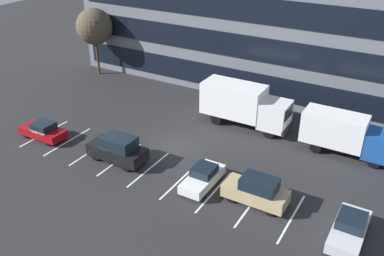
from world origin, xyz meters
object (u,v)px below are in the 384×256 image
Objects in this scene: suv_black at (118,149)px; sedan_maroon at (43,131)px; box_truck_white at (244,104)px; sedan_white at (203,177)px; box_truck_blue at (345,133)px; bare_tree at (94,27)px; suv_tan at (257,191)px; sedan_silver at (349,229)px.

sedan_maroon is at bearing -177.13° from suv_black.
box_truck_white reaches higher than sedan_white.
box_truck_blue is 29.58m from bare_tree.
box_truck_white is at bearing 98.00° from sedan_white.
bare_tree is (-25.56, 13.43, 4.66)m from suv_tan.
box_truck_white is 10.25m from sedan_white.
suv_black is (-14.84, -9.95, -0.82)m from box_truck_blue.
sedan_maroon is at bearing -141.64° from box_truck_white.
box_truck_blue is 0.92× the size of bare_tree.
suv_black is at bearing -146.17° from box_truck_blue.
bare_tree is (-31.69, 13.88, 4.87)m from sedan_silver.
suv_black is (-7.31, -0.44, 0.34)m from sedan_white.
box_truck_blue is 1.75× the size of sedan_white.
sedan_white is 0.97× the size of sedan_maroon.
box_truck_blue is at bearing -3.46° from box_truck_white.
sedan_maroon is (-22.71, -10.34, -1.14)m from box_truck_blue.
box_truck_white is 1.05× the size of bare_tree.
box_truck_blue is at bearing 51.60° from sedan_white.
suv_black is at bearing -44.44° from bare_tree.
suv_black is 20.44m from bare_tree.
sedan_silver is (11.57, -10.43, -1.38)m from box_truck_white.
sedan_maroon is (-15.17, -0.83, 0.02)m from sedan_white.
suv_tan is at bearing 1.09° from sedan_white.
suv_tan is at bearing -61.40° from box_truck_white.
suv_tan reaches higher than sedan_silver.
sedan_white is 0.93× the size of sedan_silver.
bare_tree is at bearing 156.34° from sedan_silver.
box_truck_blue reaches higher than sedan_maroon.
box_truck_blue reaches higher than sedan_white.
suv_tan is at bearing -110.42° from box_truck_blue.
box_truck_blue reaches higher than sedan_silver.
box_truck_white is 2.00× the size of sedan_white.
sedan_white is (1.41, -10.05, -1.43)m from box_truck_white.
sedan_maroon is at bearing -155.51° from box_truck_blue.
sedan_white is at bearing 3.43° from suv_black.
sedan_maroon is 0.54× the size of bare_tree.
sedan_silver reaches higher than sedan_maroon.
bare_tree reaches higher than sedan_white.
suv_tan is at bearing 2.60° from suv_black.
sedan_silver is 1.04× the size of sedan_maroon.
box_truck_white is 1.86× the size of sedan_silver.
suv_black is at bearing -177.40° from suv_tan.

